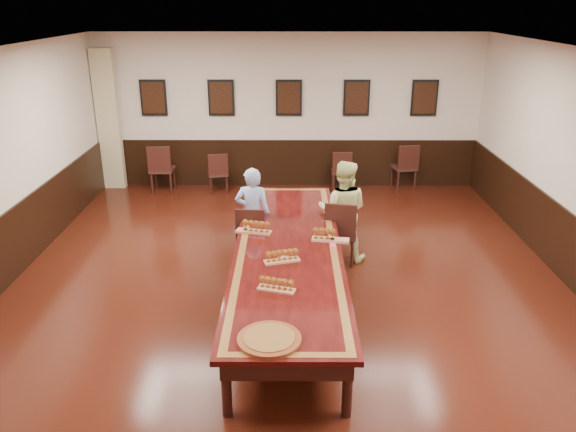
{
  "coord_description": "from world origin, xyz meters",
  "views": [
    {
      "loc": [
        0.03,
        -6.74,
        3.8
      ],
      "look_at": [
        0.0,
        0.5,
        1.0
      ],
      "focal_mm": 35.0,
      "sensor_mm": 36.0,
      "label": 1
    }
  ],
  "objects_px": {
    "spare_chair_b": "(218,172)",
    "spare_chair_d": "(404,166)",
    "spare_chair_c": "(341,170)",
    "spare_chair_a": "(162,168)",
    "person_man": "(253,214)",
    "person_woman": "(343,211)",
    "carved_platter": "(269,339)",
    "chair_woman": "(341,231)",
    "conference_table": "(288,257)",
    "chair_man": "(252,233)"
  },
  "relations": [
    {
      "from": "carved_platter",
      "to": "spare_chair_a",
      "type": "bearing_deg",
      "value": 110.27
    },
    {
      "from": "spare_chair_a",
      "to": "spare_chair_c",
      "type": "relative_size",
      "value": 1.18
    },
    {
      "from": "conference_table",
      "to": "person_man",
      "type": "bearing_deg",
      "value": 113.44
    },
    {
      "from": "person_man",
      "to": "spare_chair_a",
      "type": "bearing_deg",
      "value": -52.55
    },
    {
      "from": "person_woman",
      "to": "conference_table",
      "type": "distance_m",
      "value": 1.52
    },
    {
      "from": "person_man",
      "to": "chair_man",
      "type": "bearing_deg",
      "value": 90.0
    },
    {
      "from": "chair_man",
      "to": "spare_chair_b",
      "type": "relative_size",
      "value": 1.08
    },
    {
      "from": "chair_man",
      "to": "person_woman",
      "type": "bearing_deg",
      "value": -170.36
    },
    {
      "from": "chair_woman",
      "to": "spare_chair_b",
      "type": "distance_m",
      "value": 4.06
    },
    {
      "from": "spare_chair_a",
      "to": "conference_table",
      "type": "xyz_separation_m",
      "value": [
        2.65,
        -4.54,
        0.1
      ]
    },
    {
      "from": "chair_woman",
      "to": "person_man",
      "type": "distance_m",
      "value": 1.37
    },
    {
      "from": "spare_chair_c",
      "to": "spare_chair_d",
      "type": "height_order",
      "value": "spare_chair_d"
    },
    {
      "from": "chair_man",
      "to": "spare_chair_b",
      "type": "height_order",
      "value": "chair_man"
    },
    {
      "from": "spare_chair_a",
      "to": "chair_woman",
      "type": "bearing_deg",
      "value": 134.77
    },
    {
      "from": "spare_chair_b",
      "to": "person_man",
      "type": "bearing_deg",
      "value": 94.95
    },
    {
      "from": "chair_woman",
      "to": "spare_chair_d",
      "type": "distance_m",
      "value": 3.98
    },
    {
      "from": "chair_woman",
      "to": "carved_platter",
      "type": "bearing_deg",
      "value": 84.28
    },
    {
      "from": "spare_chair_b",
      "to": "spare_chair_a",
      "type": "bearing_deg",
      "value": -12.56
    },
    {
      "from": "person_woman",
      "to": "carved_platter",
      "type": "height_order",
      "value": "person_woman"
    },
    {
      "from": "person_woman",
      "to": "spare_chair_b",
      "type": "bearing_deg",
      "value": -43.9
    },
    {
      "from": "spare_chair_c",
      "to": "spare_chair_a",
      "type": "bearing_deg",
      "value": 1.29
    },
    {
      "from": "chair_woman",
      "to": "carved_platter",
      "type": "distance_m",
      "value": 3.48
    },
    {
      "from": "chair_man",
      "to": "spare_chair_a",
      "type": "distance_m",
      "value": 3.99
    },
    {
      "from": "spare_chair_a",
      "to": "carved_platter",
      "type": "xyz_separation_m",
      "value": [
        2.48,
        -6.72,
        0.27
      ]
    },
    {
      "from": "conference_table",
      "to": "spare_chair_c",
      "type": "bearing_deg",
      "value": 76.65
    },
    {
      "from": "spare_chair_a",
      "to": "carved_platter",
      "type": "bearing_deg",
      "value": 109.4
    },
    {
      "from": "person_man",
      "to": "spare_chair_d",
      "type": "bearing_deg",
      "value": -125.45
    },
    {
      "from": "chair_woman",
      "to": "spare_chair_d",
      "type": "height_order",
      "value": "chair_woman"
    },
    {
      "from": "spare_chair_c",
      "to": "person_man",
      "type": "bearing_deg",
      "value": 63.69
    },
    {
      "from": "person_woman",
      "to": "conference_table",
      "type": "xyz_separation_m",
      "value": [
        -0.83,
        -1.26,
        -0.18
      ]
    },
    {
      "from": "person_man",
      "to": "conference_table",
      "type": "bearing_deg",
      "value": 118.28
    },
    {
      "from": "spare_chair_c",
      "to": "person_woman",
      "type": "relative_size",
      "value": 0.55
    },
    {
      "from": "spare_chair_a",
      "to": "spare_chair_b",
      "type": "bearing_deg",
      "value": 177.69
    },
    {
      "from": "spare_chair_a",
      "to": "person_man",
      "type": "xyz_separation_m",
      "value": [
        2.11,
        -3.3,
        0.23
      ]
    },
    {
      "from": "spare_chair_b",
      "to": "spare_chair_c",
      "type": "height_order",
      "value": "spare_chair_c"
    },
    {
      "from": "chair_woman",
      "to": "conference_table",
      "type": "xyz_separation_m",
      "value": [
        -0.81,
        -1.16,
        0.11
      ]
    },
    {
      "from": "spare_chair_b",
      "to": "conference_table",
      "type": "distance_m",
      "value": 4.75
    },
    {
      "from": "spare_chair_b",
      "to": "chair_woman",
      "type": "bearing_deg",
      "value": 113.22
    },
    {
      "from": "spare_chair_c",
      "to": "chair_woman",
      "type": "bearing_deg",
      "value": 84.57
    },
    {
      "from": "spare_chair_c",
      "to": "carved_platter",
      "type": "bearing_deg",
      "value": 78.82
    },
    {
      "from": "chair_woman",
      "to": "spare_chair_b",
      "type": "relative_size",
      "value": 1.17
    },
    {
      "from": "spare_chair_a",
      "to": "person_man",
      "type": "distance_m",
      "value": 3.92
    },
    {
      "from": "person_man",
      "to": "person_woman",
      "type": "relative_size",
      "value": 0.94
    },
    {
      "from": "spare_chair_a",
      "to": "carved_platter",
      "type": "height_order",
      "value": "spare_chair_a"
    },
    {
      "from": "spare_chair_d",
      "to": "person_man",
      "type": "distance_m",
      "value": 4.64
    },
    {
      "from": "chair_man",
      "to": "chair_woman",
      "type": "distance_m",
      "value": 1.36
    },
    {
      "from": "spare_chair_a",
      "to": "spare_chair_c",
      "type": "xyz_separation_m",
      "value": [
        3.76,
        0.13,
        -0.08
      ]
    },
    {
      "from": "chair_man",
      "to": "chair_woman",
      "type": "xyz_separation_m",
      "value": [
        1.36,
        0.01,
        0.04
      ]
    },
    {
      "from": "chair_woman",
      "to": "spare_chair_d",
      "type": "xyz_separation_m",
      "value": [
        1.65,
        3.62,
        -0.01
      ]
    },
    {
      "from": "spare_chair_b",
      "to": "spare_chair_d",
      "type": "xyz_separation_m",
      "value": [
        3.94,
        0.27,
        0.06
      ]
    }
  ]
}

